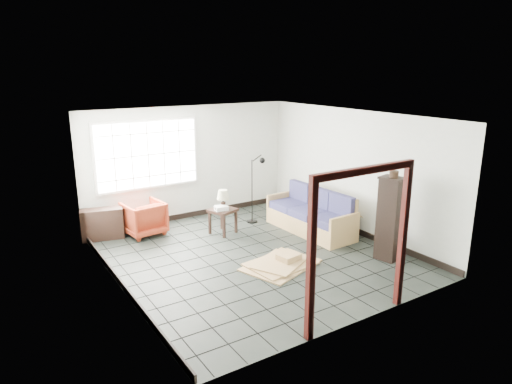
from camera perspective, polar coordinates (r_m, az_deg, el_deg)
ground at (r=8.69m, az=-0.34°, el=-7.90°), size 5.50×5.50×0.00m
room_shell at (r=8.20m, az=-0.47°, el=3.02°), size 5.02×5.52×2.61m
window_panel at (r=10.16m, az=-13.41°, el=4.57°), size 2.32×0.08×1.52m
doorway_trim at (r=6.22m, az=13.07°, el=-4.29°), size 1.80×0.08×2.20m
futon_sofa at (r=9.89m, az=7.06°, el=-2.99°), size 0.87×2.12×0.93m
armchair at (r=9.89m, az=-13.85°, el=-2.99°), size 0.84×0.80×0.78m
side_table at (r=9.66m, az=-4.18°, el=-2.67°), size 0.64×0.64×0.54m
table_lamp at (r=9.60m, az=-4.14°, el=-0.45°), size 0.31×0.31×0.40m
projector at (r=9.55m, az=-4.36°, el=-2.01°), size 0.29×0.25×0.09m
floor_lamp at (r=10.26m, az=0.12°, el=0.67°), size 0.43×0.27×1.55m
console_shelf at (r=9.89m, az=-18.65°, el=-3.79°), size 0.88×0.50×0.64m
tall_shelf at (r=8.58m, az=16.33°, el=-3.18°), size 0.41×0.48×1.56m
pot at (r=8.33m, az=16.86°, el=2.12°), size 0.20×0.20×0.12m
open_box at (r=9.80m, az=10.63°, el=-4.28°), size 0.92×0.53×0.49m
cardboard_pile at (r=8.26m, az=3.24°, el=-8.83°), size 1.53×1.29×0.19m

